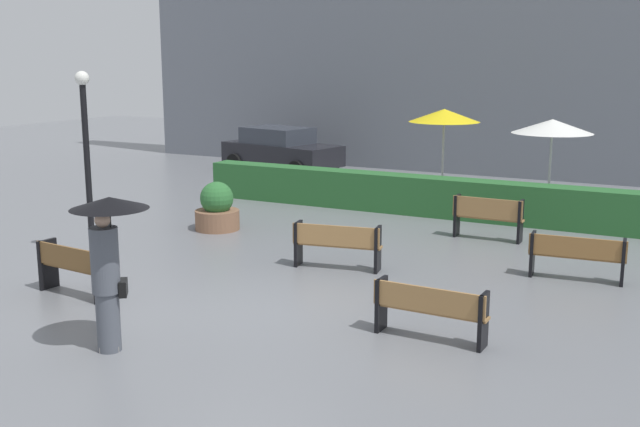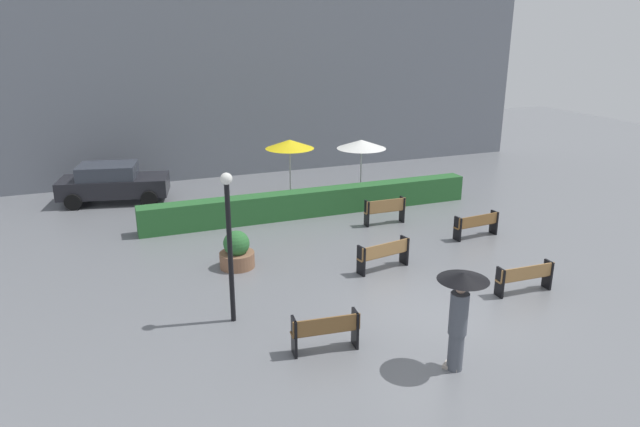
{
  "view_description": "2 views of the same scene",
  "coord_description": "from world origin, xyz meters",
  "px_view_note": "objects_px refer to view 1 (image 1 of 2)",
  "views": [
    {
      "loc": [
        6.19,
        -9.72,
        3.96
      ],
      "look_at": [
        -0.3,
        2.91,
        1.02
      ],
      "focal_mm": 42.72,
      "sensor_mm": 36.0,
      "label": 1
    },
    {
      "loc": [
        -7.23,
        -10.89,
        6.78
      ],
      "look_at": [
        -1.21,
        4.62,
        1.34
      ],
      "focal_mm": 32.13,
      "sensor_mm": 36.0,
      "label": 2
    }
  ],
  "objects_px": {
    "bench_far_right": "(577,254)",
    "lamp_post": "(86,144)",
    "bench_near_right": "(430,308)",
    "parked_car": "(281,149)",
    "bench_near_left": "(73,266)",
    "patio_umbrella_yellow": "(444,116)",
    "bench_mid_center": "(337,243)",
    "planter_pot": "(217,209)",
    "pedestrian_with_umbrella": "(108,250)",
    "patio_umbrella_white": "(552,126)",
    "bench_back_row": "(488,215)"
  },
  "relations": [
    {
      "from": "patio_umbrella_white",
      "to": "patio_umbrella_yellow",
      "type": "bearing_deg",
      "value": 172.7
    },
    {
      "from": "bench_near_right",
      "to": "parked_car",
      "type": "height_order",
      "value": "parked_car"
    },
    {
      "from": "bench_near_right",
      "to": "parked_car",
      "type": "bearing_deg",
      "value": 127.59
    },
    {
      "from": "planter_pot",
      "to": "parked_car",
      "type": "relative_size",
      "value": 0.25
    },
    {
      "from": "bench_far_right",
      "to": "bench_near_left",
      "type": "bearing_deg",
      "value": -147.02
    },
    {
      "from": "bench_far_right",
      "to": "bench_mid_center",
      "type": "distance_m",
      "value": 4.36
    },
    {
      "from": "bench_near_right",
      "to": "parked_car",
      "type": "distance_m",
      "value": 16.15
    },
    {
      "from": "bench_mid_center",
      "to": "lamp_post",
      "type": "xyz_separation_m",
      "value": [
        -4.8,
        -1.41,
        1.77
      ]
    },
    {
      "from": "bench_back_row",
      "to": "lamp_post",
      "type": "height_order",
      "value": "lamp_post"
    },
    {
      "from": "pedestrian_with_umbrella",
      "to": "lamp_post",
      "type": "relative_size",
      "value": 0.58
    },
    {
      "from": "bench_far_right",
      "to": "bench_near_left",
      "type": "distance_m",
      "value": 8.81
    },
    {
      "from": "patio_umbrella_white",
      "to": "bench_back_row",
      "type": "bearing_deg",
      "value": -100.5
    },
    {
      "from": "bench_far_right",
      "to": "pedestrian_with_umbrella",
      "type": "height_order",
      "value": "pedestrian_with_umbrella"
    },
    {
      "from": "lamp_post",
      "to": "bench_mid_center",
      "type": "bearing_deg",
      "value": 16.43
    },
    {
      "from": "patio_umbrella_yellow",
      "to": "lamp_post",
      "type": "bearing_deg",
      "value": -116.43
    },
    {
      "from": "bench_back_row",
      "to": "planter_pot",
      "type": "bearing_deg",
      "value": -162.24
    },
    {
      "from": "patio_umbrella_yellow",
      "to": "parked_car",
      "type": "xyz_separation_m",
      "value": [
        -6.66,
        2.61,
        -1.57
      ]
    },
    {
      "from": "bench_mid_center",
      "to": "lamp_post",
      "type": "height_order",
      "value": "lamp_post"
    },
    {
      "from": "parked_car",
      "to": "pedestrian_with_umbrella",
      "type": "bearing_deg",
      "value": -68.02
    },
    {
      "from": "bench_near_left",
      "to": "bench_back_row",
      "type": "height_order",
      "value": "bench_back_row"
    },
    {
      "from": "bench_near_left",
      "to": "pedestrian_with_umbrella",
      "type": "height_order",
      "value": "pedestrian_with_umbrella"
    },
    {
      "from": "bench_near_left",
      "to": "patio_umbrella_yellow",
      "type": "bearing_deg",
      "value": 75.49
    },
    {
      "from": "pedestrian_with_umbrella",
      "to": "bench_mid_center",
      "type": "bearing_deg",
      "value": 79.49
    },
    {
      "from": "bench_mid_center",
      "to": "planter_pot",
      "type": "relative_size",
      "value": 1.52
    },
    {
      "from": "bench_near_right",
      "to": "pedestrian_with_umbrella",
      "type": "bearing_deg",
      "value": -147.81
    },
    {
      "from": "patio_umbrella_yellow",
      "to": "bench_far_right",
      "type": "bearing_deg",
      "value": -53.51
    },
    {
      "from": "lamp_post",
      "to": "bench_back_row",
      "type": "bearing_deg",
      "value": 36.91
    },
    {
      "from": "bench_back_row",
      "to": "planter_pot",
      "type": "height_order",
      "value": "planter_pot"
    },
    {
      "from": "bench_back_row",
      "to": "pedestrian_with_umbrella",
      "type": "distance_m",
      "value": 9.2
    },
    {
      "from": "patio_umbrella_yellow",
      "to": "patio_umbrella_white",
      "type": "bearing_deg",
      "value": -7.3
    },
    {
      "from": "bench_near_left",
      "to": "patio_umbrella_yellow",
      "type": "height_order",
      "value": "patio_umbrella_yellow"
    },
    {
      "from": "bench_far_right",
      "to": "parked_car",
      "type": "height_order",
      "value": "parked_car"
    },
    {
      "from": "lamp_post",
      "to": "patio_umbrella_white",
      "type": "distance_m",
      "value": 11.23
    },
    {
      "from": "lamp_post",
      "to": "parked_car",
      "type": "relative_size",
      "value": 0.82
    },
    {
      "from": "bench_far_right",
      "to": "planter_pot",
      "type": "bearing_deg",
      "value": 176.78
    },
    {
      "from": "bench_mid_center",
      "to": "planter_pot",
      "type": "distance_m",
      "value": 4.32
    },
    {
      "from": "patio_umbrella_yellow",
      "to": "parked_car",
      "type": "distance_m",
      "value": 7.33
    },
    {
      "from": "bench_near_left",
      "to": "planter_pot",
      "type": "relative_size",
      "value": 1.36
    },
    {
      "from": "bench_back_row",
      "to": "planter_pot",
      "type": "distance_m",
      "value": 6.16
    },
    {
      "from": "pedestrian_with_umbrella",
      "to": "patio_umbrella_white",
      "type": "distance_m",
      "value": 12.67
    },
    {
      "from": "bench_far_right",
      "to": "patio_umbrella_yellow",
      "type": "xyz_separation_m",
      "value": [
        -4.55,
        6.16,
        1.9
      ]
    },
    {
      "from": "bench_near_right",
      "to": "patio_umbrella_yellow",
      "type": "xyz_separation_m",
      "value": [
        -3.19,
        10.18,
        1.9
      ]
    },
    {
      "from": "bench_back_row",
      "to": "planter_pot",
      "type": "relative_size",
      "value": 1.36
    },
    {
      "from": "patio_umbrella_white",
      "to": "lamp_post",
      "type": "bearing_deg",
      "value": -130.89
    },
    {
      "from": "planter_pot",
      "to": "patio_umbrella_yellow",
      "type": "xyz_separation_m",
      "value": [
        3.56,
        5.7,
        1.9
      ]
    },
    {
      "from": "bench_far_right",
      "to": "lamp_post",
      "type": "xyz_separation_m",
      "value": [
        -8.96,
        -2.71,
        1.79
      ]
    },
    {
      "from": "bench_near_left",
      "to": "lamp_post",
      "type": "height_order",
      "value": "lamp_post"
    },
    {
      "from": "bench_near_left",
      "to": "planter_pot",
      "type": "height_order",
      "value": "planter_pot"
    },
    {
      "from": "bench_mid_center",
      "to": "bench_back_row",
      "type": "relative_size",
      "value": 1.12
    },
    {
      "from": "bench_mid_center",
      "to": "pedestrian_with_umbrella",
      "type": "relative_size",
      "value": 0.8
    }
  ]
}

